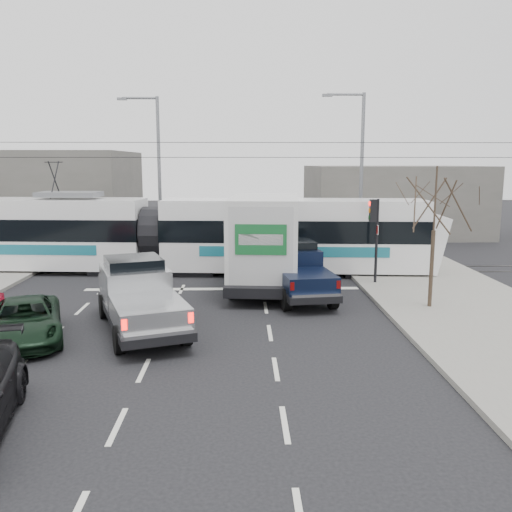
{
  "coord_description": "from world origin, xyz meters",
  "views": [
    {
      "loc": [
        0.85,
        -16.27,
        5.27
      ],
      "look_at": [
        1.36,
        3.74,
        1.8
      ],
      "focal_mm": 38.0,
      "sensor_mm": 36.0,
      "label": 1
    }
  ],
  "objects_px": {
    "traffic_signal": "(374,223)",
    "silver_pickup": "(138,295)",
    "bare_tree": "(435,205)",
    "box_truck": "(265,242)",
    "navy_pickup": "(297,270)",
    "street_lamp_far": "(156,165)",
    "street_lamp_near": "(358,165)",
    "green_car": "(25,321)",
    "tram": "(153,234)"
  },
  "relations": [
    {
      "from": "bare_tree",
      "to": "green_car",
      "type": "xyz_separation_m",
      "value": [
        -13.25,
        -3.03,
        -3.18
      ]
    },
    {
      "from": "bare_tree",
      "to": "street_lamp_near",
      "type": "distance_m",
      "value": 11.58
    },
    {
      "from": "street_lamp_near",
      "to": "box_truck",
      "type": "distance_m",
      "value": 9.93
    },
    {
      "from": "silver_pickup",
      "to": "green_car",
      "type": "xyz_separation_m",
      "value": [
        -3.15,
        -1.25,
        -0.46
      ]
    },
    {
      "from": "street_lamp_near",
      "to": "navy_pickup",
      "type": "xyz_separation_m",
      "value": [
        -4.3,
        -9.39,
        -4.05
      ]
    },
    {
      "from": "bare_tree",
      "to": "street_lamp_far",
      "type": "distance_m",
      "value": 17.97
    },
    {
      "from": "traffic_signal",
      "to": "street_lamp_far",
      "type": "distance_m",
      "value": 14.47
    },
    {
      "from": "bare_tree",
      "to": "street_lamp_near",
      "type": "xyz_separation_m",
      "value": [
        -0.29,
        11.5,
        1.32
      ]
    },
    {
      "from": "street_lamp_far",
      "to": "tram",
      "type": "distance_m",
      "value": 7.13
    },
    {
      "from": "tram",
      "to": "box_truck",
      "type": "relative_size",
      "value": 3.24
    },
    {
      "from": "traffic_signal",
      "to": "navy_pickup",
      "type": "xyz_separation_m",
      "value": [
        -3.46,
        -1.89,
        -1.67
      ]
    },
    {
      "from": "bare_tree",
      "to": "box_truck",
      "type": "relative_size",
      "value": 0.62
    },
    {
      "from": "street_lamp_near",
      "to": "box_truck",
      "type": "bearing_deg",
      "value": -125.72
    },
    {
      "from": "tram",
      "to": "bare_tree",
      "type": "bearing_deg",
      "value": -28.87
    },
    {
      "from": "street_lamp_near",
      "to": "street_lamp_far",
      "type": "xyz_separation_m",
      "value": [
        -11.5,
        2.0,
        0.0
      ]
    },
    {
      "from": "navy_pickup",
      "to": "street_lamp_near",
      "type": "bearing_deg",
      "value": 57.46
    },
    {
      "from": "tram",
      "to": "silver_pickup",
      "type": "relative_size",
      "value": 4.12
    },
    {
      "from": "silver_pickup",
      "to": "green_car",
      "type": "bearing_deg",
      "value": -178.58
    },
    {
      "from": "silver_pickup",
      "to": "tram",
      "type": "bearing_deg",
      "value": 75.96
    },
    {
      "from": "bare_tree",
      "to": "traffic_signal",
      "type": "xyz_separation_m",
      "value": [
        -1.13,
        4.0,
        -1.05
      ]
    },
    {
      "from": "bare_tree",
      "to": "silver_pickup",
      "type": "bearing_deg",
      "value": -170.0
    },
    {
      "from": "street_lamp_far",
      "to": "silver_pickup",
      "type": "bearing_deg",
      "value": -83.67
    },
    {
      "from": "street_lamp_near",
      "to": "navy_pickup",
      "type": "bearing_deg",
      "value": -114.63
    },
    {
      "from": "green_car",
      "to": "traffic_signal",
      "type": "bearing_deg",
      "value": 10.31
    },
    {
      "from": "traffic_signal",
      "to": "silver_pickup",
      "type": "bearing_deg",
      "value": -147.2
    },
    {
      "from": "navy_pickup",
      "to": "green_car",
      "type": "height_order",
      "value": "navy_pickup"
    },
    {
      "from": "bare_tree",
      "to": "silver_pickup",
      "type": "distance_m",
      "value": 10.6
    },
    {
      "from": "street_lamp_far",
      "to": "bare_tree",
      "type": "bearing_deg",
      "value": -48.88
    },
    {
      "from": "navy_pickup",
      "to": "bare_tree",
      "type": "bearing_deg",
      "value": -32.61
    },
    {
      "from": "traffic_signal",
      "to": "box_truck",
      "type": "distance_m",
      "value": 4.72
    },
    {
      "from": "street_lamp_far",
      "to": "silver_pickup",
      "type": "distance_m",
      "value": 15.89
    },
    {
      "from": "bare_tree",
      "to": "street_lamp_near",
      "type": "relative_size",
      "value": 0.56
    },
    {
      "from": "bare_tree",
      "to": "street_lamp_near",
      "type": "bearing_deg",
      "value": 91.42
    },
    {
      "from": "street_lamp_near",
      "to": "silver_pickup",
      "type": "bearing_deg",
      "value": -126.44
    },
    {
      "from": "street_lamp_near",
      "to": "traffic_signal",
      "type": "bearing_deg",
      "value": -96.41
    },
    {
      "from": "street_lamp_near",
      "to": "box_truck",
      "type": "relative_size",
      "value": 1.12
    },
    {
      "from": "bare_tree",
      "to": "street_lamp_far",
      "type": "height_order",
      "value": "street_lamp_far"
    },
    {
      "from": "silver_pickup",
      "to": "navy_pickup",
      "type": "distance_m",
      "value": 6.74
    },
    {
      "from": "box_truck",
      "to": "green_car",
      "type": "height_order",
      "value": "box_truck"
    },
    {
      "from": "street_lamp_near",
      "to": "tram",
      "type": "distance_m",
      "value": 12.05
    },
    {
      "from": "street_lamp_near",
      "to": "navy_pickup",
      "type": "height_order",
      "value": "street_lamp_near"
    },
    {
      "from": "box_truck",
      "to": "navy_pickup",
      "type": "xyz_separation_m",
      "value": [
        1.18,
        -1.76,
        -0.86
      ]
    },
    {
      "from": "bare_tree",
      "to": "traffic_signal",
      "type": "distance_m",
      "value": 4.28
    },
    {
      "from": "box_truck",
      "to": "tram",
      "type": "bearing_deg",
      "value": 153.1
    },
    {
      "from": "street_lamp_far",
      "to": "navy_pickup",
      "type": "bearing_deg",
      "value": -57.72
    },
    {
      "from": "box_truck",
      "to": "street_lamp_near",
      "type": "bearing_deg",
      "value": 59.55
    },
    {
      "from": "street_lamp_far",
      "to": "green_car",
      "type": "height_order",
      "value": "street_lamp_far"
    },
    {
      "from": "bare_tree",
      "to": "silver_pickup",
      "type": "height_order",
      "value": "bare_tree"
    },
    {
      "from": "traffic_signal",
      "to": "box_truck",
      "type": "relative_size",
      "value": 0.45
    },
    {
      "from": "street_lamp_far",
      "to": "navy_pickup",
      "type": "height_order",
      "value": "street_lamp_far"
    }
  ]
}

